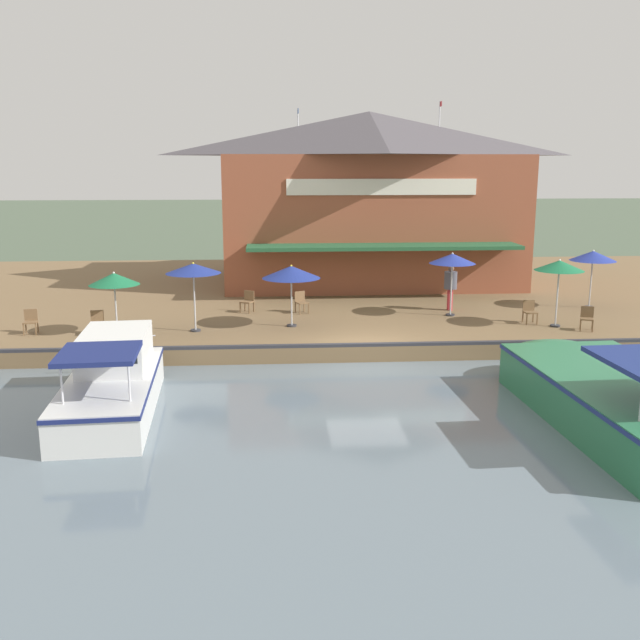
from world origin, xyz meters
The scene contains 21 objects.
ground_plane centered at (0.00, 0.00, 0.00)m, with size 220.00×220.00×0.00m, color #4C5B47.
quay_deck centered at (-11.00, 0.00, 0.30)m, with size 22.00×56.00×0.60m, color brown.
quay_edge_fender centered at (-0.10, 0.00, 0.65)m, with size 0.20×50.40×0.10m, color #2D2D33.
waterfront_restaurant centered at (-13.65, 1.80, 4.84)m, with size 10.93×14.67×8.83m.
patio_umbrella_mid_patio_right centered at (-3.18, -2.37, 2.60)m, with size 2.11×2.11×2.27m.
patio_umbrella_far_corner centered at (-2.32, -8.48, 2.55)m, with size 1.73×1.73×2.21m.
patio_umbrella_by_entrance centered at (-4.65, 3.89, 2.84)m, with size 1.79×1.79×2.48m.
patio_umbrella_back_row centered at (-2.50, 7.26, 2.84)m, with size 1.76×1.76×2.48m.
patio_umbrella_mid_patio_left centered at (-2.64, -5.80, 2.84)m, with size 1.93×1.93×2.47m.
patio_umbrella_near_quay_edge centered at (-5.81, 10.02, 2.75)m, with size 1.85×1.85×2.40m.
cafe_chair_under_first_umbrella centered at (-3.13, 6.51, 1.08)m, with size 0.45×0.45×0.85m.
cafe_chair_beside_entrance centered at (-5.59, -1.92, 1.08)m, with size 0.58×0.58×0.85m.
cafe_chair_mid_patio centered at (-5.87, -4.05, 1.08)m, with size 0.59×0.59×0.85m.
cafe_chair_back_row_seat centered at (-2.31, -9.13, 1.08)m, with size 0.53×0.53×0.85m.
cafe_chair_far_corner_seat centered at (-1.85, 8.13, 1.08)m, with size 0.58×0.58×0.85m.
cafe_chair_facing_river centered at (-2.66, -11.51, 1.08)m, with size 0.50×0.50×0.85m.
person_mid_patio centered at (-5.69, 4.13, 1.76)m, with size 0.51×0.51×1.82m.
motorboat_nearest_quay centered at (3.62, -7.30, 0.81)m, with size 7.18×2.56×2.03m.
motorboat_distant_upstream centered at (5.33, 5.50, 0.73)m, with size 9.33×3.84×2.22m.
tree_upstream_bank centered at (-16.36, 5.23, 4.71)m, with size 4.42×4.21×6.33m.
tree_behind_restaurant centered at (-15.64, 6.96, 5.30)m, with size 4.86×4.63×7.14m.
Camera 1 is at (22.26, -3.06, 6.43)m, focal length 40.00 mm.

